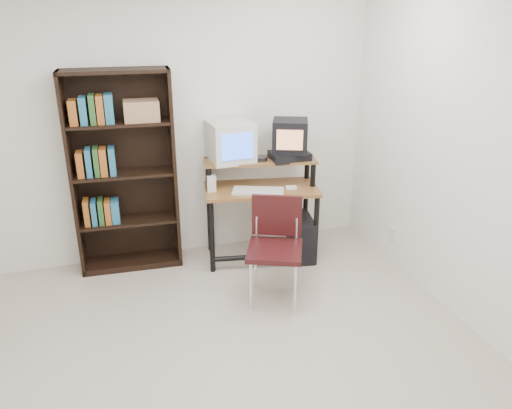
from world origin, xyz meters
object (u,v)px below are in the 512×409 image
object	(u,v)px
crt_monitor	(230,142)
pc_tower	(301,237)
school_chair	(276,239)
bookshelf	(124,171)
computer_desk	(261,193)
crt_tv	(290,136)

from	to	relation	value
crt_monitor	pc_tower	bearing A→B (deg)	-26.55
pc_tower	school_chair	xyz separation A→B (m)	(-0.49, -0.62, 0.33)
bookshelf	computer_desk	bearing A→B (deg)	-7.55
computer_desk	bookshelf	bearing A→B (deg)	179.04
crt_monitor	crt_tv	world-z (taller)	crt_tv
crt_tv	pc_tower	world-z (taller)	crt_tv
school_chair	bookshelf	distance (m)	1.54
computer_desk	pc_tower	bearing A→B (deg)	-6.68
pc_tower	bookshelf	world-z (taller)	bookshelf
pc_tower	school_chair	bearing A→B (deg)	-118.82
computer_desk	bookshelf	distance (m)	1.29
crt_tv	pc_tower	xyz separation A→B (m)	(0.08, -0.15, -0.99)
computer_desk	bookshelf	xyz separation A→B (m)	(-1.24, 0.24, 0.27)
crt_monitor	crt_tv	distance (m)	0.56
computer_desk	crt_monitor	distance (m)	0.57
crt_monitor	school_chair	world-z (taller)	crt_monitor
pc_tower	bookshelf	xyz separation A→B (m)	(-1.62, 0.35, 0.73)
pc_tower	crt_tv	bearing A→B (deg)	129.27
crt_monitor	pc_tower	xyz separation A→B (m)	(0.63, -0.28, -0.95)
computer_desk	crt_monitor	bearing A→B (deg)	156.95
computer_desk	pc_tower	size ratio (longest dim) A/B	2.53
pc_tower	school_chair	world-z (taller)	school_chair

